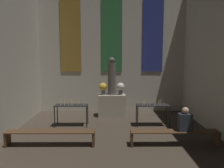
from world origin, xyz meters
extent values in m
cube|color=beige|center=(0.00, 10.74, 2.88)|extent=(6.82, 0.12, 5.76)
cube|color=olive|center=(-1.84, 10.66, 3.46)|extent=(0.92, 0.03, 3.23)
cube|color=#33723F|center=(0.00, 10.66, 3.46)|extent=(0.92, 0.03, 3.23)
cube|color=navy|center=(1.84, 10.66, 3.46)|extent=(0.92, 0.03, 3.23)
cube|color=#ADA38E|center=(0.00, 9.79, 0.46)|extent=(1.13, 0.58, 0.92)
cylinder|color=#5B5651|center=(0.00, 9.79, 1.58)|extent=(0.34, 0.34, 1.32)
sphere|color=#5B5651|center=(0.00, 9.79, 2.36)|extent=(0.24, 0.24, 0.24)
cylinder|color=#4C5666|center=(-0.37, 9.79, 1.03)|extent=(0.16, 0.16, 0.23)
sphere|color=gold|center=(-0.37, 9.79, 1.26)|extent=(0.33, 0.33, 0.33)
cylinder|color=#4C5666|center=(0.37, 9.79, 1.03)|extent=(0.16, 0.16, 0.23)
sphere|color=silver|center=(0.37, 9.79, 1.26)|extent=(0.33, 0.33, 0.33)
cube|color=black|center=(-1.47, 8.45, 0.76)|extent=(1.19, 0.47, 0.02)
cylinder|color=black|center=(-2.04, 8.24, 0.38)|extent=(0.04, 0.04, 0.75)
cylinder|color=black|center=(-0.91, 8.24, 0.38)|extent=(0.04, 0.04, 0.75)
cylinder|color=black|center=(-2.04, 8.66, 0.38)|extent=(0.04, 0.04, 0.75)
cylinder|color=black|center=(-0.91, 8.66, 0.38)|extent=(0.04, 0.04, 0.75)
cylinder|color=silver|center=(-1.90, 8.63, 0.86)|extent=(0.02, 0.02, 0.17)
sphere|color=#F9CC4C|center=(-1.90, 8.63, 0.95)|extent=(0.02, 0.02, 0.02)
cylinder|color=silver|center=(-1.86, 8.40, 0.85)|extent=(0.02, 0.02, 0.16)
sphere|color=#F9CC4C|center=(-1.86, 8.40, 0.94)|extent=(0.02, 0.02, 0.02)
cylinder|color=silver|center=(-1.51, 8.65, 0.84)|extent=(0.02, 0.02, 0.14)
sphere|color=#F9CC4C|center=(-1.51, 8.65, 0.92)|extent=(0.02, 0.02, 0.02)
cylinder|color=silver|center=(-1.83, 8.39, 0.82)|extent=(0.02, 0.02, 0.10)
sphere|color=#F9CC4C|center=(-1.83, 8.39, 0.88)|extent=(0.02, 0.02, 0.02)
cylinder|color=silver|center=(-1.37, 8.58, 0.82)|extent=(0.02, 0.02, 0.11)
sphere|color=#F9CC4C|center=(-1.37, 8.58, 0.89)|extent=(0.02, 0.02, 0.02)
cylinder|color=silver|center=(-1.40, 8.35, 0.83)|extent=(0.02, 0.02, 0.12)
sphere|color=#F9CC4C|center=(-1.40, 8.35, 0.90)|extent=(0.02, 0.02, 0.02)
cylinder|color=silver|center=(-1.23, 8.65, 0.85)|extent=(0.02, 0.02, 0.17)
sphere|color=#F9CC4C|center=(-1.23, 8.65, 0.95)|extent=(0.02, 0.02, 0.02)
cylinder|color=silver|center=(-1.52, 8.61, 0.83)|extent=(0.02, 0.02, 0.11)
sphere|color=#F9CC4C|center=(-1.52, 8.61, 0.89)|extent=(0.02, 0.02, 0.02)
cylinder|color=silver|center=(-0.95, 8.58, 0.82)|extent=(0.02, 0.02, 0.10)
sphere|color=#F9CC4C|center=(-0.95, 8.58, 0.89)|extent=(0.02, 0.02, 0.02)
cylinder|color=silver|center=(-1.53, 8.26, 0.83)|extent=(0.02, 0.02, 0.12)
sphere|color=#F9CC4C|center=(-1.53, 8.26, 0.90)|extent=(0.02, 0.02, 0.02)
cylinder|color=silver|center=(-1.46, 8.36, 0.85)|extent=(0.02, 0.02, 0.16)
sphere|color=#F9CC4C|center=(-1.46, 8.36, 0.94)|extent=(0.02, 0.02, 0.02)
cylinder|color=silver|center=(-1.69, 8.30, 0.83)|extent=(0.02, 0.02, 0.12)
sphere|color=#F9CC4C|center=(-1.69, 8.30, 0.90)|extent=(0.02, 0.02, 0.02)
cylinder|color=silver|center=(-1.02, 8.44, 0.85)|extent=(0.02, 0.02, 0.16)
sphere|color=#F9CC4C|center=(-1.02, 8.44, 0.94)|extent=(0.02, 0.02, 0.02)
cylinder|color=silver|center=(-1.23, 8.45, 0.83)|extent=(0.02, 0.02, 0.11)
sphere|color=#F9CC4C|center=(-1.23, 8.45, 0.89)|extent=(0.02, 0.02, 0.02)
cylinder|color=silver|center=(-1.48, 8.58, 0.83)|extent=(0.02, 0.02, 0.11)
sphere|color=#F9CC4C|center=(-1.48, 8.58, 0.89)|extent=(0.02, 0.02, 0.02)
cylinder|color=silver|center=(-1.68, 8.28, 0.86)|extent=(0.02, 0.02, 0.17)
sphere|color=#F9CC4C|center=(-1.68, 8.28, 0.95)|extent=(0.02, 0.02, 0.02)
cube|color=black|center=(1.47, 8.45, 0.76)|extent=(1.19, 0.47, 0.02)
cylinder|color=black|center=(0.91, 8.24, 0.38)|extent=(0.04, 0.04, 0.75)
cylinder|color=black|center=(2.04, 8.24, 0.38)|extent=(0.04, 0.04, 0.75)
cylinder|color=black|center=(0.91, 8.66, 0.38)|extent=(0.04, 0.04, 0.75)
cylinder|color=black|center=(2.04, 8.66, 0.38)|extent=(0.04, 0.04, 0.75)
cylinder|color=silver|center=(1.68, 8.44, 0.82)|extent=(0.02, 0.02, 0.09)
sphere|color=#F9CC4C|center=(1.68, 8.44, 0.88)|extent=(0.02, 0.02, 0.02)
cylinder|color=silver|center=(1.19, 8.41, 0.84)|extent=(0.02, 0.02, 0.14)
sphere|color=#F9CC4C|center=(1.19, 8.41, 0.92)|extent=(0.02, 0.02, 0.02)
cylinder|color=silver|center=(1.19, 8.58, 0.85)|extent=(0.02, 0.02, 0.16)
sphere|color=#F9CC4C|center=(1.19, 8.58, 0.95)|extent=(0.02, 0.02, 0.02)
cylinder|color=silver|center=(1.20, 8.60, 0.84)|extent=(0.02, 0.02, 0.13)
sphere|color=#F9CC4C|center=(1.20, 8.60, 0.92)|extent=(0.02, 0.02, 0.02)
cylinder|color=silver|center=(1.80, 8.58, 0.86)|extent=(0.02, 0.02, 0.17)
sphere|color=#F9CC4C|center=(1.80, 8.58, 0.96)|extent=(0.02, 0.02, 0.02)
cylinder|color=silver|center=(1.12, 8.48, 0.83)|extent=(0.02, 0.02, 0.11)
sphere|color=#F9CC4C|center=(1.12, 8.48, 0.89)|extent=(0.02, 0.02, 0.02)
cylinder|color=silver|center=(1.75, 8.54, 0.84)|extent=(0.02, 0.02, 0.14)
sphere|color=#F9CC4C|center=(1.75, 8.54, 0.92)|extent=(0.02, 0.02, 0.02)
cylinder|color=silver|center=(1.08, 8.30, 0.84)|extent=(0.02, 0.02, 0.14)
sphere|color=#F9CC4C|center=(1.08, 8.30, 0.93)|extent=(0.02, 0.02, 0.02)
cylinder|color=silver|center=(1.36, 8.38, 0.86)|extent=(0.02, 0.02, 0.17)
sphere|color=#F9CC4C|center=(1.36, 8.38, 0.95)|extent=(0.02, 0.02, 0.02)
cylinder|color=silver|center=(1.69, 8.29, 0.85)|extent=(0.02, 0.02, 0.16)
sphere|color=#F9CC4C|center=(1.69, 8.29, 0.94)|extent=(0.02, 0.02, 0.02)
cylinder|color=silver|center=(1.85, 8.39, 0.83)|extent=(0.02, 0.02, 0.12)
sphere|color=#F9CC4C|center=(1.85, 8.39, 0.90)|extent=(0.02, 0.02, 0.02)
cylinder|color=silver|center=(1.62, 8.65, 0.83)|extent=(0.02, 0.02, 0.12)
sphere|color=#F9CC4C|center=(1.62, 8.65, 0.90)|extent=(0.02, 0.02, 0.02)
cylinder|color=silver|center=(1.57, 8.52, 0.82)|extent=(0.02, 0.02, 0.09)
sphere|color=#F9CC4C|center=(1.57, 8.52, 0.88)|extent=(0.02, 0.02, 0.02)
cylinder|color=silver|center=(1.52, 8.35, 0.85)|extent=(0.02, 0.02, 0.16)
sphere|color=#F9CC4C|center=(1.52, 8.35, 0.94)|extent=(0.02, 0.02, 0.02)
cylinder|color=silver|center=(1.25, 8.27, 0.83)|extent=(0.02, 0.02, 0.11)
sphere|color=#F9CC4C|center=(1.25, 8.27, 0.89)|extent=(0.02, 0.02, 0.02)
cylinder|color=silver|center=(0.96, 8.54, 0.82)|extent=(0.02, 0.02, 0.10)
sphere|color=#F9CC4C|center=(0.96, 8.54, 0.88)|extent=(0.02, 0.02, 0.02)
cube|color=#4C331E|center=(-1.75, 6.64, 0.41)|extent=(2.48, 0.36, 0.03)
cube|color=#4C331E|center=(-2.96, 6.64, 0.20)|extent=(0.06, 0.32, 0.40)
cube|color=#4C331E|center=(-0.54, 6.64, 0.20)|extent=(0.06, 0.32, 0.40)
cube|color=#4C331E|center=(1.75, 6.64, 0.41)|extent=(2.48, 0.36, 0.03)
cube|color=#4C331E|center=(0.54, 6.64, 0.20)|extent=(0.06, 0.32, 0.40)
cube|color=#4C331E|center=(2.96, 6.64, 0.20)|extent=(0.06, 0.32, 0.40)
cube|color=#282D38|center=(2.03, 6.64, 0.67)|extent=(0.36, 0.24, 0.49)
sphere|color=tan|center=(2.03, 6.64, 1.01)|extent=(0.19, 0.19, 0.19)
camera|label=1|loc=(-0.06, 0.71, 2.46)|focal=35.00mm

